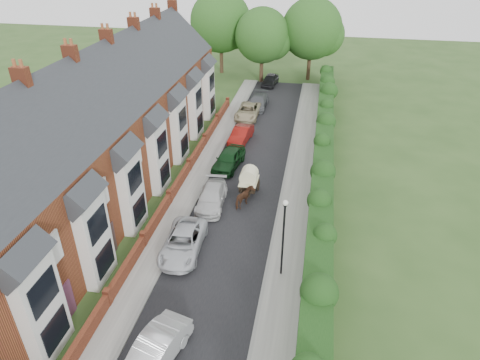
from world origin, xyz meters
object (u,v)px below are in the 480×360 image
object	(u,v)px
car_silver_a	(154,353)
car_beige	(248,111)
car_green	(229,159)
car_grey	(258,102)
car_red	(241,135)
lamppost	(284,229)
car_white	(212,197)
car_black	(270,80)
horse	(244,198)
horse_cart	(249,179)
car_silver_b	(183,242)

from	to	relation	value
car_silver_a	car_beige	xyz separation A→B (m)	(-0.89, 30.33, -0.06)
car_silver_a	car_green	distance (m)	19.14
car_green	car_grey	bearing A→B (deg)	96.76
car_red	car_beige	xyz separation A→B (m)	(-0.38, 6.10, -0.01)
lamppost	car_beige	size ratio (longest dim) A/B	1.06
car_white	car_red	size ratio (longest dim) A/B	1.09
car_red	car_white	bearing A→B (deg)	-83.80
car_white	car_grey	xyz separation A→B (m)	(0.32, 20.14, 0.04)
car_white	car_black	distance (m)	28.26
car_silver_a	car_black	bearing A→B (deg)	104.46
lamppost	car_green	world-z (taller)	lamppost
lamppost	car_white	bearing A→B (deg)	131.87
car_beige	car_grey	world-z (taller)	car_grey
car_grey	car_silver_a	bearing A→B (deg)	-88.23
horse	horse_cart	distance (m)	1.94
lamppost	car_silver_b	xyz separation A→B (m)	(-6.17, 1.00, -2.61)
car_beige	horse	distance (m)	17.01
car_white	lamppost	bearing A→B (deg)	-51.67
car_grey	horse	size ratio (longest dim) A/B	2.78
car_green	horse_cart	distance (m)	4.44
car_white	horse_cart	world-z (taller)	horse_cart
lamppost	car_green	size ratio (longest dim) A/B	1.13
car_silver_a	car_black	world-z (taller)	car_silver_a
car_white	car_grey	distance (m)	20.14
car_silver_a	car_beige	size ratio (longest dim) A/B	0.92
car_white	horse	world-z (taller)	horse
car_silver_a	horse_cart	size ratio (longest dim) A/B	1.49
horse_cart	car_black	bearing A→B (deg)	93.76
car_white	car_green	world-z (taller)	car_green
lamppost	car_black	size ratio (longest dim) A/B	1.25
car_white	car_beige	bearing A→B (deg)	87.40
car_red	horse	distance (m)	10.95
car_black	horse_cart	size ratio (longest dim) A/B	1.36
car_silver_b	car_black	world-z (taller)	car_black
car_black	horse_cart	world-z (taller)	horse_cart
lamppost	car_grey	distance (m)	27.16
car_silver_a	car_grey	distance (m)	33.43
car_silver_a	horse	world-z (taller)	car_silver_a
car_red	horse	xyz separation A→B (m)	(2.27, -10.71, 0.04)
lamppost	car_silver_a	world-z (taller)	lamppost
car_silver_b	car_beige	distance (m)	22.40
car_silver_a	car_beige	bearing A→B (deg)	106.19
car_silver_b	car_black	bearing A→B (deg)	85.35
car_silver_b	car_white	size ratio (longest dim) A/B	1.08
car_silver_a	car_grey	xyz separation A→B (m)	(-0.28, 33.43, -0.04)
horse	car_grey	bearing A→B (deg)	-61.89
lamppost	car_grey	bearing A→B (deg)	101.46
car_white	car_beige	distance (m)	17.05
horse_cart	horse	bearing A→B (deg)	-90.00
car_silver_a	car_red	world-z (taller)	car_silver_a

